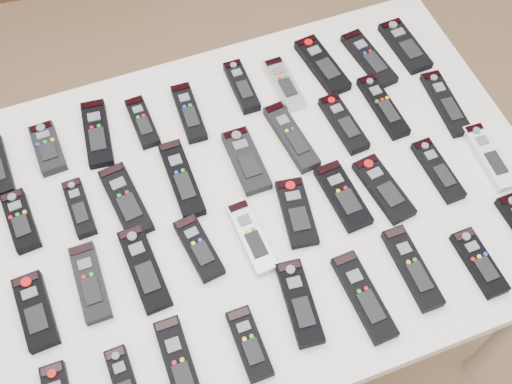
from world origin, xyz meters
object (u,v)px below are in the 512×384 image
object	(u,v)px
remote_9	(405,46)
remote_12	(126,200)
remote_20	(90,282)
remote_23	(252,237)
remote_25	(343,196)
remote_32	(249,344)
remote_3	(142,122)
remote_13	(182,179)
remote_26	(384,189)
remote_28	(489,157)
table	(256,210)
remote_36	(479,263)
remote_27	(438,170)
remote_31	(180,368)
remote_19	(36,311)
remote_2	(97,133)
remote_18	(446,103)
remote_6	(284,84)
remote_14	(246,161)
remote_16	(343,123)
remote_7	(322,65)
remote_1	(48,148)
remote_24	(297,212)
remote_33	(300,303)
remote_11	(79,208)
remote_34	(364,297)
remote_4	(189,113)
remote_8	(369,59)
remote_22	(199,248)
remote_10	(21,221)
remote_15	(291,137)

from	to	relation	value
remote_9	remote_12	xyz separation A→B (m)	(-0.77, -0.19, 0.00)
remote_20	remote_23	xyz separation A→B (m)	(0.34, -0.02, -0.00)
remote_25	remote_32	bearing A→B (deg)	-145.58
remote_3	remote_13	world-z (taller)	remote_13
remote_26	remote_28	world-z (taller)	same
table	remote_36	distance (m)	0.49
remote_23	remote_27	xyz separation A→B (m)	(0.44, 0.01, -0.00)
remote_9	remote_13	size ratio (longest dim) A/B	0.87
remote_3	remote_9	world-z (taller)	remote_9
remote_9	remote_20	bearing A→B (deg)	-161.42
table	remote_20	world-z (taller)	remote_20
remote_31	table	bearing A→B (deg)	49.26
remote_19	remote_23	distance (m)	0.45
remote_2	remote_18	distance (m)	0.82
table	remote_6	world-z (taller)	remote_6
remote_14	remote_36	xyz separation A→B (m)	(0.36, -0.40, -0.00)
table	remote_16	xyz separation A→B (m)	(0.26, 0.11, 0.07)
remote_6	remote_16	world-z (taller)	same
remote_7	remote_18	world-z (taller)	remote_7
remote_6	remote_12	world-z (taller)	remote_6
remote_1	remote_24	bearing A→B (deg)	-39.52
remote_1	remote_14	xyz separation A→B (m)	(0.41, -0.19, -0.00)
remote_1	remote_12	world-z (taller)	remote_1
remote_31	remote_33	size ratio (longest dim) A/B	1.13
remote_1	remote_11	size ratio (longest dim) A/B	0.95
remote_34	table	bearing A→B (deg)	108.98
remote_24	remote_25	bearing A→B (deg)	9.86
remote_11	remote_20	bearing A→B (deg)	-97.59
remote_4	remote_26	xyz separation A→B (m)	(0.33, -0.35, -0.00)
remote_11	remote_27	size ratio (longest dim) A/B	0.86
remote_8	remote_1	bearing A→B (deg)	172.23
remote_8	remote_13	xyz separation A→B (m)	(-0.54, -0.17, 0.00)
table	remote_6	size ratio (longest dim) A/B	8.02
remote_4	remote_6	world-z (taller)	remote_6
remote_11	remote_31	bearing A→B (deg)	-77.93
remote_2	remote_13	size ratio (longest dim) A/B	0.93
remote_9	remote_22	xyz separation A→B (m)	(-0.66, -0.35, 0.00)
remote_24	remote_36	xyz separation A→B (m)	(0.30, -0.24, 0.00)
remote_27	remote_7	bearing A→B (deg)	105.71
remote_6	remote_28	world-z (taller)	remote_6
remote_20	remote_32	xyz separation A→B (m)	(0.25, -0.23, 0.00)
remote_13	remote_24	distance (m)	0.26
remote_20	remote_33	bearing A→B (deg)	-26.21
remote_22	remote_10	bearing A→B (deg)	142.31
table	remote_33	xyz separation A→B (m)	(-0.01, -0.26, 0.07)
remote_6	remote_15	distance (m)	0.16
remote_2	remote_8	size ratio (longest dim) A/B	0.99
remote_13	remote_33	bearing A→B (deg)	-69.57
remote_2	remote_33	xyz separation A→B (m)	(0.28, -0.54, 0.00)
remote_4	remote_31	distance (m)	0.60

